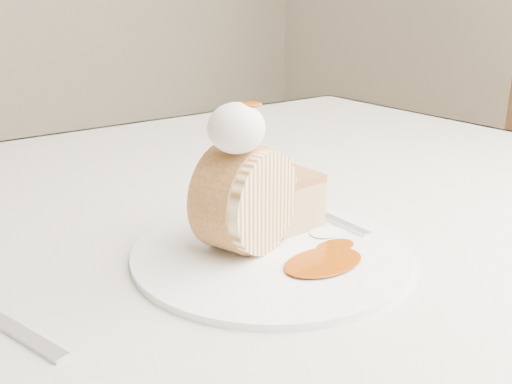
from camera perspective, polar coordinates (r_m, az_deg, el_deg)
table at (r=0.72m, az=-9.05°, el=-8.32°), size 1.40×0.90×0.75m
plate at (r=0.55m, az=1.46°, el=-6.01°), size 0.28×0.28×0.01m
roulade_slice at (r=0.54m, az=-1.05°, el=-0.64°), size 0.11×0.08×0.10m
cake_chunk at (r=0.60m, az=3.17°, el=-1.14°), size 0.06×0.06×0.05m
whipped_cream at (r=0.50m, az=-1.98°, el=6.39°), size 0.05×0.05×0.05m
caramel_drizzle at (r=0.50m, az=-0.72°, el=9.38°), size 0.03×0.02×0.01m
caramel_pool at (r=0.52m, az=6.72°, el=-6.95°), size 0.09×0.06×0.00m
fork at (r=0.62m, az=7.36°, el=-2.58°), size 0.02×0.16×0.00m
spoon at (r=0.48m, az=-23.16°, el=-12.42°), size 0.07×0.16×0.00m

